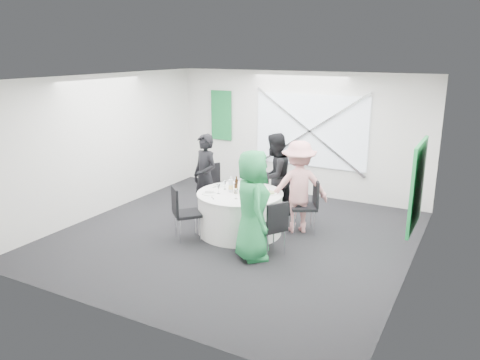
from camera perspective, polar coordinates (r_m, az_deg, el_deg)
The scene contains 50 objects.
floor at distance 8.53m, azimuth -0.64°, elevation -6.80°, with size 6.00×6.00×0.00m, color black.
ceiling at distance 7.90m, azimuth -0.70°, elevation 12.33°, with size 6.00×6.00×0.00m, color silver.
wall_back at distance 10.77m, azimuth 7.11°, elevation 5.60°, with size 6.00×6.00×0.00m, color silver.
wall_front at distance 5.76m, azimuth -15.29°, elevation -3.73°, with size 6.00×6.00×0.00m, color silver.
wall_left at distance 9.87m, azimuth -16.13°, elevation 4.19°, with size 6.00×6.00×0.00m, color silver.
wall_right at distance 7.19m, azimuth 20.75°, elevation -0.36°, with size 6.00×6.00×0.00m, color silver.
window_panel at distance 10.61m, azimuth 8.57°, elevation 5.94°, with size 2.60×0.03×1.60m, color silver.
window_brace_a at distance 10.57m, azimuth 8.49°, elevation 5.91°, with size 0.05×0.05×3.16m, color silver.
window_brace_b at distance 10.57m, azimuth 8.49°, elevation 5.91°, with size 0.05×0.05×3.16m, color silver.
green_banner at distance 11.54m, azimuth -2.29°, elevation 7.88°, with size 0.55×0.04×1.20m, color #156939.
green_sign at distance 7.82m, azimuth 20.81°, elevation -0.65°, with size 0.05×1.20×1.40m, color #177F39.
banquet_table at distance 8.56m, azimuth -0.00°, elevation -4.00°, with size 1.56×1.56×0.76m.
chair_back at distance 9.56m, azimuth 2.27°, elevation -1.18°, with size 0.44×0.45×0.84m.
chair_back_left at distance 9.49m, azimuth -3.33°, elevation -0.62°, with size 0.65×0.64×1.02m.
chair_back_right at distance 8.60m, azimuth 8.39°, elevation -2.61°, with size 0.62×0.62×1.00m.
chair_front_right at distance 7.59m, azimuth 4.12°, elevation -5.37°, with size 0.58×0.58×0.92m.
chair_front_left at distance 8.22m, azimuth -7.08°, elevation -3.54°, with size 0.62×0.63×0.97m.
person_man_back_left at distance 9.20m, azimuth -4.27°, elevation 0.41°, with size 0.62×0.40×1.69m, color black.
person_man_back at distance 9.20m, azimuth 4.19°, elevation 0.46°, with size 0.83×0.46×1.71m, color black.
person_woman_pink at distance 8.54m, azimuth 7.14°, elevation -0.84°, with size 1.10×0.51×1.70m, color pink.
person_woman_green at distance 7.37m, azimuth 1.54°, elevation -3.11°, with size 0.87×0.56×1.78m, color #258A49.
plate_back at distance 8.92m, azimuth 1.08°, elevation -0.56°, with size 0.26×0.26×0.01m.
plate_back_left at distance 8.89m, azimuth -2.43°, elevation -0.62°, with size 0.27×0.27×0.01m.
plate_back_right at distance 8.38m, azimuth 3.63°, elevation -1.60°, with size 0.27×0.27×0.04m.
plate_front_right at distance 7.97m, azimuth 1.94°, elevation -2.50°, with size 0.27×0.27×0.04m.
plate_front_left at distance 8.38m, azimuth -3.77°, elevation -1.67°, with size 0.25×0.25×0.01m.
napkin at distance 8.42m, azimuth -3.74°, elevation -1.37°, with size 0.16×0.11×0.05m, color white.
beer_bottle_a at distance 8.56m, azimuth -0.43°, elevation -0.60°, with size 0.06×0.06×0.27m.
beer_bottle_b at distance 8.47m, azimuth 0.30°, elevation -0.85°, with size 0.06×0.06×0.25m.
beer_bottle_c at distance 8.36m, azimuth 0.44°, elevation -0.99°, with size 0.06×0.06×0.27m.
beer_bottle_d at distance 8.37m, azimuth -0.51°, elevation -1.06°, with size 0.06×0.06×0.24m.
green_water_bottle at distance 8.38m, azimuth 1.59°, elevation -0.87°, with size 0.08×0.08×0.29m.
clear_water_bottle at distance 8.46m, azimuth -1.12°, elevation -0.71°, with size 0.08×0.08×0.29m.
wine_glass_a at distance 8.37m, azimuth -2.65°, elevation -0.84°, with size 0.07×0.07×0.17m.
wine_glass_b at distance 8.32m, azimuth 2.48°, elevation -0.93°, with size 0.07×0.07×0.17m.
wine_glass_c at distance 8.07m, azimuth -0.49°, elevation -1.46°, with size 0.07×0.07×0.17m.
wine_glass_d at distance 8.62m, azimuth -1.86°, elevation -0.33°, with size 0.07×0.07×0.17m.
wine_glass_e at distance 8.75m, azimuth 0.10°, elevation -0.08°, with size 0.07×0.07×0.17m.
wine_glass_f at distance 8.67m, azimuth -1.27°, elevation -0.23°, with size 0.07×0.07×0.17m.
wine_glass_g at distance 8.72m, azimuth -0.52°, elevation -0.14°, with size 0.07×0.07×0.17m.
fork_a at distance 8.33m, azimuth 3.86°, elevation -1.81°, with size 0.01×0.15×0.01m, color silver.
knife_a at distance 8.63m, azimuth 3.61°, elevation -1.17°, with size 0.01×0.15×0.01m, color silver.
fork_b at distance 8.56m, azimuth -3.79°, elevation -1.33°, with size 0.01×0.15×0.01m, color silver.
knife_b at distance 8.14m, azimuth -3.35°, elevation -2.22°, with size 0.01×0.15×0.01m, color silver.
fork_c at distance 8.84m, azimuth 2.55°, elevation -0.75°, with size 0.01×0.15×0.01m, color silver.
knife_c at distance 8.98m, azimuth 0.75°, elevation -0.49°, with size 0.01×0.15×0.01m, color silver.
fork_d at distance 7.89m, azimuth 0.49°, elevation -2.78°, with size 0.01×0.15×0.01m, color silver.
knife_d at distance 8.00m, azimuth 2.49°, elevation -2.52°, with size 0.01×0.15×0.01m, color silver.
fork_e at distance 8.97m, azimuth -0.82°, elevation -0.49°, with size 0.01×0.15×0.01m, color silver.
knife_e at distance 8.78m, azimuth -3.02°, elevation -0.88°, with size 0.01×0.15×0.01m, color silver.
Camera 1 is at (3.82, -6.89, 3.26)m, focal length 35.00 mm.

